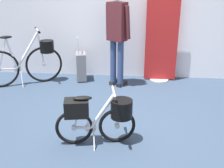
# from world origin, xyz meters

# --- Properties ---
(ground_plane) EXTENTS (7.30, 7.30, 0.00)m
(ground_plane) POSITION_xyz_m (0.00, 0.00, 0.00)
(ground_plane) COLOR #2D3D51
(back_wall) EXTENTS (7.30, 0.10, 2.66)m
(back_wall) POSITION_xyz_m (0.00, 2.14, 1.33)
(back_wall) COLOR silver
(back_wall) RESTS_ON ground_plane
(floor_banner_stand) EXTENTS (0.60, 0.36, 1.63)m
(floor_banner_stand) POSITION_xyz_m (0.68, 1.90, 0.73)
(floor_banner_stand) COLOR #B7B7BC
(floor_banner_stand) RESTS_ON ground_plane
(folding_bike_foreground) EXTENTS (0.95, 0.53, 0.69)m
(folding_bike_foreground) POSITION_xyz_m (-0.19, -0.40, 0.38)
(folding_bike_foreground) COLOR black
(folding_bike_foreground) RESTS_ON ground_plane
(display_bike_left) EXTENTS (1.33, 0.74, 1.02)m
(display_bike_left) POSITION_xyz_m (-1.76, 1.49, 0.46)
(display_bike_left) COLOR black
(display_bike_left) RESTS_ON ground_plane
(visitor_near_wall) EXTENTS (0.46, 0.38, 1.75)m
(visitor_near_wall) POSITION_xyz_m (-0.13, 1.54, 1.01)
(visitor_near_wall) COLOR navy
(visitor_near_wall) RESTS_ON ground_plane
(rolling_suitcase) EXTENTS (0.26, 0.39, 0.83)m
(rolling_suitcase) POSITION_xyz_m (-0.84, 1.78, 0.28)
(rolling_suitcase) COLOR slate
(rolling_suitcase) RESTS_ON ground_plane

